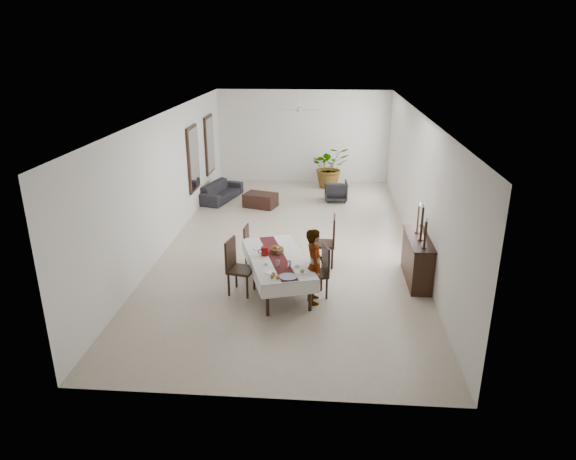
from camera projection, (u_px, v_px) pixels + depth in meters
The scene contains 88 objects.
floor at pixel (291, 242), 12.90m from camera, with size 6.00×12.00×0.00m, color #C2B29A.
ceiling at pixel (291, 113), 11.79m from camera, with size 6.00×12.00×0.02m, color white.
wall_back at pixel (303, 137), 17.95m from camera, with size 6.00×0.02×3.20m, color white.
wall_front at pixel (259, 298), 6.73m from camera, with size 6.00×0.02×3.20m, color white.
wall_left at pixel (169, 178), 12.56m from camera, with size 0.02×12.00×3.20m, color white.
wall_right at pixel (417, 183), 12.13m from camera, with size 0.02×12.00×3.20m, color white.
dining_table_top at pixel (277, 258), 10.28m from camera, with size 0.92×2.20×0.05m, color black.
table_leg_fl at pixel (268, 300), 9.36m from camera, with size 0.06×0.06×0.64m, color black.
table_leg_fr at pixel (310, 295), 9.53m from camera, with size 0.06×0.06×0.64m, color black.
table_leg_bl at pixel (249, 256), 11.27m from camera, with size 0.06×0.06×0.64m, color black.
table_leg_br at pixel (285, 253), 11.44m from camera, with size 0.06×0.06×0.64m, color black.
tablecloth_top at pixel (277, 257), 10.27m from camera, with size 1.08×2.37×0.01m, color silver.
tablecloth_drape_left at pixel (251, 266), 10.20m from camera, with size 0.01×2.37×0.28m, color white.
tablecloth_drape_right at pixel (303, 261), 10.43m from camera, with size 0.01×2.37×0.28m, color white.
tablecloth_drape_near at pixel (291, 289), 9.24m from camera, with size 1.08×0.01×0.28m, color silver.
tablecloth_drape_far at pixel (266, 242), 11.40m from camera, with size 1.08×0.01×0.28m, color white.
table_runner at pixel (277, 257), 10.27m from camera, with size 0.32×2.30×0.00m, color maroon.
red_pitcher at pixel (265, 251), 10.32m from camera, with size 0.14×0.14×0.18m, color maroon.
pitcher_handle at pixel (261, 251), 10.30m from camera, with size 0.11×0.11×0.02m, color maroon.
wine_glass_near at pixel (289, 265), 9.72m from camera, with size 0.06×0.06×0.16m, color silver.
wine_glass_mid at pixel (278, 264), 9.76m from camera, with size 0.06×0.06×0.16m, color silver.
wine_glass_far at pixel (279, 252), 10.29m from camera, with size 0.06×0.06×0.16m, color white.
teacup_right at pixel (297, 265), 9.82m from camera, with size 0.08×0.08×0.06m, color white.
saucer_right at pixel (297, 266), 9.82m from camera, with size 0.14×0.14×0.01m, color silver.
teacup_left at pixel (267, 263), 9.91m from camera, with size 0.08×0.08×0.06m, color white.
saucer_left at pixel (267, 264), 9.92m from camera, with size 0.14×0.14×0.01m, color white.
plate_near_right at pixel (302, 272), 9.58m from camera, with size 0.22×0.22×0.01m, color silver.
bread_near_right at pixel (302, 271), 9.57m from camera, with size 0.08×0.08×0.08m, color tan.
plate_near_left at pixel (270, 272), 9.58m from camera, with size 0.22×0.22×0.01m, color white.
plate_far_left at pixel (258, 249), 10.67m from camera, with size 0.22×0.22×0.01m, color silver.
serving_tray at pixel (288, 277), 9.39m from camera, with size 0.33×0.33×0.02m, color #414246.
jam_jar_a at pixel (278, 277), 9.31m from camera, with size 0.06×0.06×0.07m, color #8E6214.
jam_jar_b at pixel (272, 277), 9.34m from camera, with size 0.06×0.06×0.07m, color brown.
jam_jar_c at pixel (273, 274), 9.43m from camera, with size 0.06×0.06×0.07m, color brown.
fruit_basket at pixel (277, 250), 10.47m from camera, with size 0.28×0.28×0.09m, color brown.
fruit_red at pixel (278, 247), 10.47m from camera, with size 0.08×0.08×0.08m, color maroon.
fruit_green at pixel (275, 247), 10.47m from camera, with size 0.07×0.07×0.07m, color olive.
fruit_yellow at pixel (277, 248), 10.41m from camera, with size 0.08×0.08×0.08m, color gold.
chair_right_near_seat at pixel (315, 274), 10.05m from camera, with size 0.45×0.45×0.05m, color black.
chair_right_near_leg_fl at pixel (327, 289), 10.01m from camera, with size 0.04×0.04×0.44m, color black.
chair_right_near_leg_fr at pixel (321, 281), 10.34m from camera, with size 0.04×0.04×0.44m, color black.
chair_right_near_leg_bl at pixel (309, 291), 9.93m from camera, with size 0.04×0.04×0.44m, color black.
chair_right_near_leg_br at pixel (304, 282), 10.26m from camera, with size 0.04×0.04×0.44m, color black.
chair_right_near_back at pixel (326, 259), 9.99m from camera, with size 0.45×0.04×0.57m, color black.
chair_right_far_seat at pixel (324, 244), 11.43m from camera, with size 0.49×0.49×0.06m, color black.
chair_right_far_leg_fl at pixel (332, 259), 11.31m from camera, with size 0.05×0.05×0.49m, color black.
chair_right_far_leg_fr at pixel (332, 252), 11.69m from camera, with size 0.05×0.05×0.49m, color black.
chair_right_far_leg_bl at pixel (314, 258), 11.35m from camera, with size 0.05×0.05×0.49m, color black.
chair_right_far_leg_br at pixel (315, 251), 11.73m from camera, with size 0.05×0.05×0.49m, color black.
chair_right_far_back at pixel (334, 230), 11.29m from camera, with size 0.49×0.04×0.62m, color black.
chair_left_near_seat at pixel (241, 270), 10.16m from camera, with size 0.48×0.48×0.05m, color black.
chair_left_near_leg_fl at pixel (236, 277), 10.48m from camera, with size 0.05×0.05×0.47m, color black.
chair_left_near_leg_fr at pixel (229, 285), 10.13m from camera, with size 0.05×0.05×0.47m, color black.
chair_left_near_leg_bl at pixel (254, 279), 10.37m from camera, with size 0.05×0.05×0.47m, color black.
chair_left_near_leg_br at pixel (247, 288), 10.02m from camera, with size 0.05×0.05×0.47m, color black.
chair_left_near_back at pixel (230, 254), 10.10m from camera, with size 0.48×0.04×0.61m, color black.
chair_left_far_seat at pixel (254, 248), 11.46m from camera, with size 0.39×0.39×0.04m, color black.
chair_left_far_leg_fl at pixel (249, 254), 11.71m from camera, with size 0.04×0.04×0.39m, color black.
chair_left_far_leg_fr at pixel (246, 259), 11.42m from camera, with size 0.04×0.04×0.39m, color black.
chair_left_far_leg_bl at pixel (263, 255), 11.66m from camera, with size 0.04×0.04×0.39m, color black.
chair_left_far_leg_br at pixel (260, 260), 11.37m from camera, with size 0.04×0.04×0.39m, color black.
chair_left_far_back at pixel (246, 236), 11.40m from camera, with size 0.39×0.04×0.50m, color black.
woman at pixel (314, 266), 9.73m from camera, with size 0.55×0.36×1.50m, color #95979E.
sideboard_body at pixel (417, 260), 10.71m from camera, with size 0.41×1.56×0.93m, color black.
sideboard_top at pixel (419, 238), 10.55m from camera, with size 0.46×1.62×0.03m, color black.
candlestick_near_base at pixel (424, 247), 10.00m from camera, with size 0.10×0.10×0.03m, color black.
candlestick_near_shaft at pixel (425, 234), 9.91m from camera, with size 0.05×0.05×0.52m, color black.
candlestick_near_candle at pixel (427, 220), 9.80m from camera, with size 0.04×0.04×0.08m, color white.
candlestick_mid_base at pixel (420, 240), 10.39m from camera, with size 0.10×0.10×0.03m, color black.
candlestick_mid_shaft at pixel (422, 223), 10.27m from camera, with size 0.05×0.05×0.67m, color black.
candlestick_mid_candle at pixel (424, 205), 10.14m from camera, with size 0.04×0.04×0.08m, color beige.
candlestick_far_base at pixel (417, 232), 10.78m from camera, with size 0.10×0.10×0.03m, color black.
candlestick_far_shaft at pixel (418, 219), 10.67m from camera, with size 0.05×0.05×0.57m, color black.
candlestick_far_candle at pixel (420, 204), 10.56m from camera, with size 0.04×0.04×0.08m, color beige.
sofa at pixel (221, 191), 16.28m from camera, with size 1.85×0.72×0.54m, color #252227.
armchair at pixel (336, 191), 16.12m from camera, with size 0.68×0.70×0.64m, color #242327.
coffee_table at pixel (261, 200), 15.58m from camera, with size 0.94×0.63×0.42m, color black.
potted_plant at pixel (330, 167), 17.54m from camera, with size 1.28×1.11×1.42m, color #2A5923.
mirror_frame_near at pixel (193, 159), 14.61m from camera, with size 0.06×1.05×1.85m, color black.
mirror_glass_near at pixel (194, 159), 14.61m from camera, with size 0.01×0.90×1.70m, color silver.
mirror_frame_far at pixel (209, 145), 16.57m from camera, with size 0.06×1.05×1.85m, color black.
mirror_glass_far at pixel (210, 145), 16.57m from camera, with size 0.01×0.90×1.70m, color silver.
fan_rod at pixel (299, 103), 14.63m from camera, with size 0.04×0.04×0.20m, color white.
fan_hub at pixel (299, 110), 14.69m from camera, with size 0.16×0.16×0.08m, color white.
fan_blade_n at pixel (299, 108), 15.02m from camera, with size 0.10×0.55×0.01m, color silver.
fan_blade_s at pixel (298, 111), 14.37m from camera, with size 0.10×0.55×0.01m, color silver.
fan_blade_e at pixel (311, 110), 14.67m from camera, with size 0.55×0.10×0.01m, color silver.
fan_blade_w at pixel (286, 110), 14.72m from camera, with size 0.55×0.10×0.01m, color silver.
Camera 1 is at (0.84, -11.96, 4.78)m, focal length 32.00 mm.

